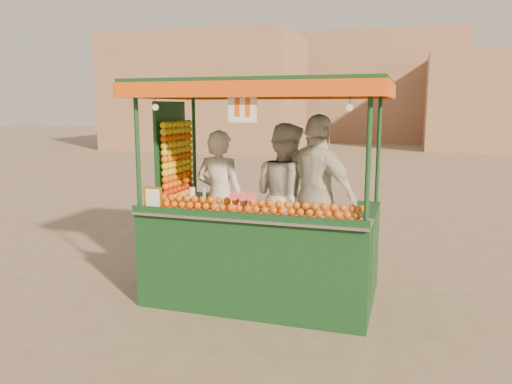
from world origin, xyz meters
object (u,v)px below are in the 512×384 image
(juice_cart, at_px, (256,230))
(vendor_left, at_px, (220,198))
(vendor_middle, at_px, (285,196))
(vendor_right, at_px, (317,196))

(juice_cart, relative_size, vendor_left, 1.67)
(vendor_left, xyz_separation_m, vendor_middle, (0.82, 0.13, 0.04))
(vendor_left, bearing_deg, vendor_middle, -167.42)
(juice_cart, relative_size, vendor_right, 1.49)
(vendor_left, xyz_separation_m, vendor_right, (1.27, -0.08, 0.10))
(vendor_right, bearing_deg, vendor_middle, 5.98)
(vendor_left, height_order, vendor_middle, vendor_middle)
(vendor_middle, bearing_deg, vendor_left, 34.06)
(juice_cart, bearing_deg, vendor_right, 16.79)
(juice_cart, distance_m, vendor_right, 0.84)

